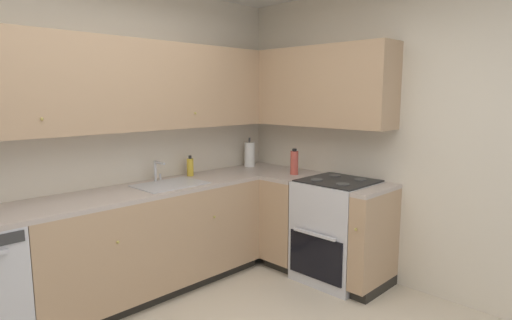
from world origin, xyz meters
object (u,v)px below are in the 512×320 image
at_px(soap_bottle, 190,167).
at_px(oil_bottle, 294,162).
at_px(paper_towel_roll, 249,154).
at_px(oven_range, 337,230).

xyz_separation_m(soap_bottle, oil_bottle, (0.76, -0.66, 0.03)).
bearing_deg(paper_towel_roll, oil_bottle, -91.54).
height_order(oven_range, paper_towel_roll, paper_towel_roll).
bearing_deg(soap_bottle, oven_range, -56.20).
height_order(soap_bottle, oil_bottle, oil_bottle).
bearing_deg(oven_range, oil_bottle, 92.18).
bearing_deg(soap_bottle, oil_bottle, -41.06).
height_order(oven_range, oil_bottle, oil_bottle).
bearing_deg(oil_bottle, soap_bottle, 138.94).
height_order(soap_bottle, paper_towel_roll, paper_towel_roll).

